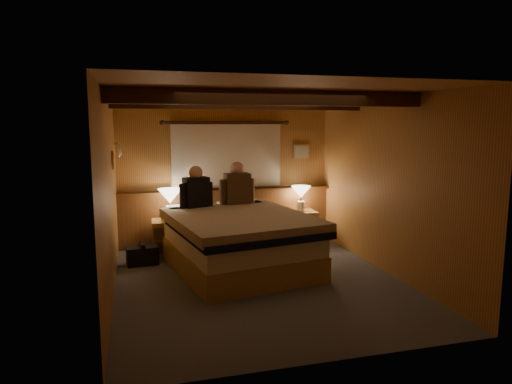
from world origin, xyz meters
name	(u,v)px	position (x,y,z in m)	size (l,w,h in m)	color
floor	(259,282)	(0.00, 0.00, 0.00)	(4.20, 4.20, 0.00)	slate
ceiling	(259,93)	(0.00, 0.00, 2.40)	(4.20, 4.20, 0.00)	#B67F44
wall_back	(226,173)	(0.00, 2.10, 1.20)	(3.60, 3.60, 0.00)	#C48F46
wall_left	(109,196)	(-1.80, 0.00, 1.20)	(4.20, 4.20, 0.00)	#C48F46
wall_right	(386,185)	(1.80, 0.00, 1.20)	(4.20, 4.20, 0.00)	#C48F46
wall_front	(327,226)	(0.00, -2.10, 1.20)	(3.60, 3.60, 0.00)	#C48F46
wainscot	(227,215)	(0.00, 2.04, 0.49)	(3.60, 0.23, 0.94)	brown
curtain_window	(227,155)	(0.00, 2.03, 1.52)	(2.18, 0.09, 1.11)	#452411
ceiling_beams	(256,101)	(0.00, 0.15, 2.31)	(3.60, 1.65, 0.16)	#452411
coat_rail	(119,149)	(-1.72, 1.58, 1.67)	(0.05, 0.55, 0.24)	silver
framed_print	(301,151)	(1.35, 2.08, 1.55)	(0.30, 0.04, 0.25)	tan
bed	(238,240)	(-0.14, 0.64, 0.41)	(2.10, 2.56, 0.78)	tan
nightstand_left	(168,237)	(-1.03, 1.61, 0.27)	(0.51, 0.46, 0.54)	tan
nightstand_right	(301,227)	(1.24, 1.75, 0.27)	(0.51, 0.46, 0.55)	tan
lamp_left	(170,198)	(-0.98, 1.66, 0.88)	(0.37, 0.37, 0.49)	silver
lamp_right	(301,194)	(1.24, 1.77, 0.85)	(0.33, 0.33, 0.43)	silver
person_left	(196,190)	(-0.61, 1.35, 1.04)	(0.52, 0.31, 0.66)	black
person_right	(237,187)	(0.05, 1.47, 1.05)	(0.57, 0.26, 0.70)	#48301C
duffel_bag	(142,255)	(-1.44, 1.16, 0.14)	(0.47, 0.31, 0.32)	black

